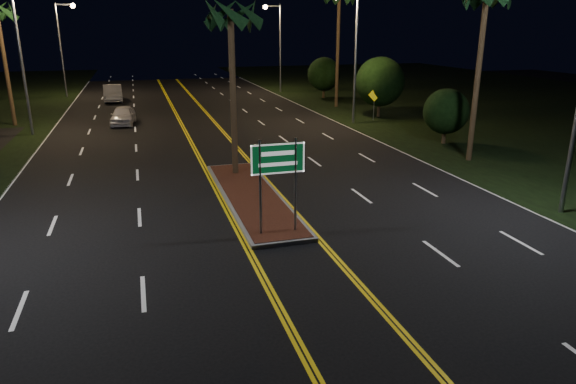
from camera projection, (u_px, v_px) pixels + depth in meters
name	position (u px, v px, depth m)	size (l,w,h in m)	color
ground	(304.00, 272.00, 14.86)	(120.00, 120.00, 0.00)	black
grass_right	(537.00, 107.00, 45.73)	(40.00, 110.00, 0.01)	black
median_island	(252.00, 196.00, 21.22)	(2.25, 10.25, 0.17)	gray
highway_sign	(278.00, 167.00, 16.67)	(1.80, 0.08, 3.20)	gray
streetlight_left_mid	(26.00, 45.00, 32.20)	(1.91, 0.44, 9.00)	gray
streetlight_left_far	(64.00, 39.00, 50.47)	(1.91, 0.44, 9.00)	gray
streetlight_right_mid	(351.00, 44.00, 36.06)	(1.91, 0.44, 9.00)	gray
streetlight_right_far	(277.00, 38.00, 54.33)	(1.91, 0.44, 9.00)	gray
palm_median	(230.00, 15.00, 22.22)	(2.40, 2.40, 8.30)	#382819
shrub_near	(446.00, 111.00, 30.67)	(2.70, 2.70, 3.30)	#382819
shrub_mid	(380.00, 82.00, 39.69)	(3.78, 3.78, 4.62)	#382819
shrub_far	(324.00, 74.00, 50.72)	(3.24, 3.24, 3.96)	#382819
car_near	(123.00, 114.00, 37.12)	(1.97, 4.60, 1.53)	silver
car_far	(113.00, 92.00, 48.64)	(2.34, 5.46, 1.82)	#AAADB4
warning_sign	(374.00, 99.00, 38.54)	(1.02, 0.08, 2.44)	gray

